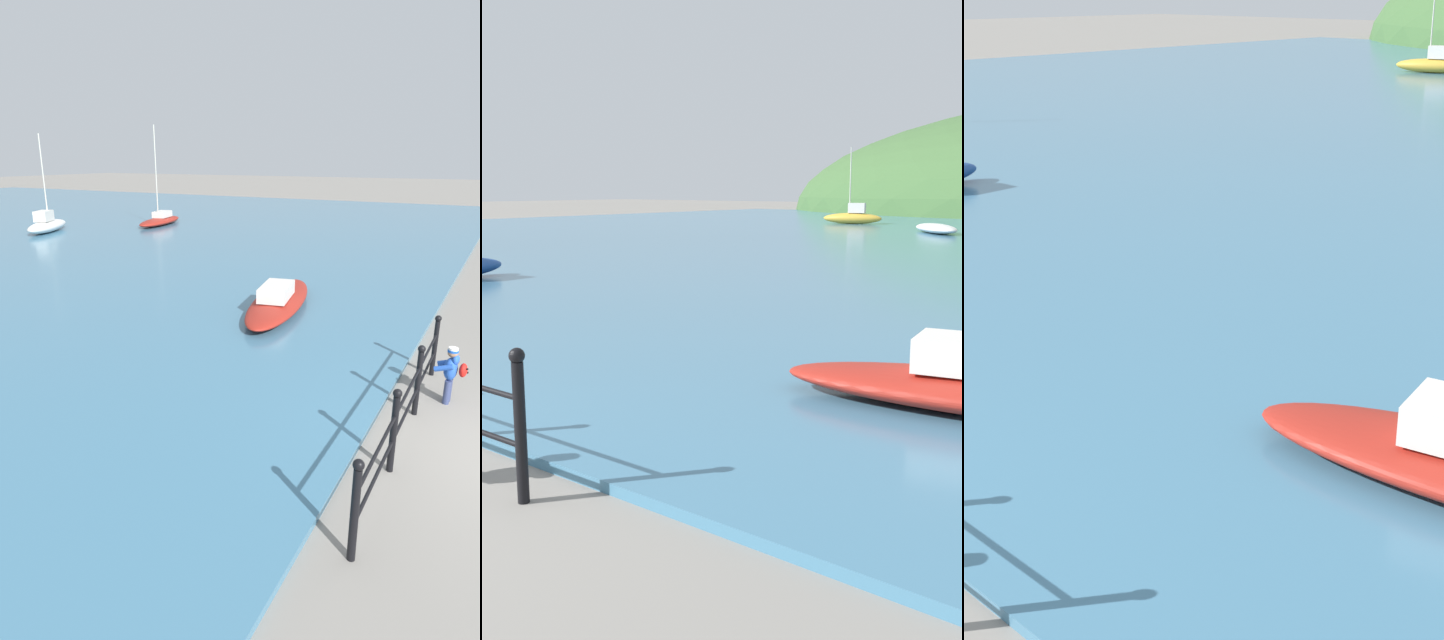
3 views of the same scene
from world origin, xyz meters
The scene contains 5 objects.
iron_railing centered at (-0.36, 1.50, 0.64)m, with size 5.44×0.12×1.21m.
child_in_coat centered at (1.22, 1.08, 0.61)m, with size 0.39×0.54×1.00m.
boat_twin_mast centered at (17.51, 19.61, 0.37)m, with size 5.01×2.42×5.71m.
boat_far_right centered at (11.95, 23.13, 0.49)m, with size 4.23×2.85×5.13m.
boat_blue_hull centered at (4.62, 5.81, 0.34)m, with size 5.23×2.33×0.75m.
Camera 1 is at (-7.26, 0.51, 4.01)m, focal length 28.00 mm.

